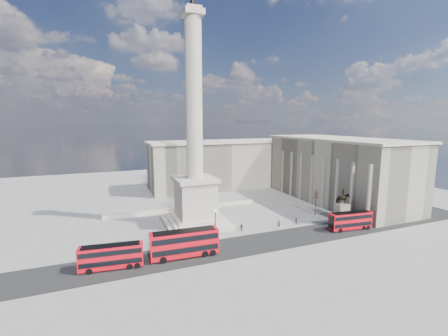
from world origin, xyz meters
The scene contains 17 objects.
ground centered at (0.00, 0.00, 0.00)m, with size 180.00×180.00×0.00m, color gray.
asphalt_road centered at (5.00, -10.00, 0.00)m, with size 120.00×9.00×0.01m, color #252525.
nelsons_column centered at (0.00, 5.00, 12.92)m, with size 14.00×14.00×49.85m.
balustrade_wall centered at (0.00, 16.00, 0.55)m, with size 40.00×0.60×1.10m, color #BBB29B.
building_east centered at (45.00, 10.00, 9.32)m, with size 19.00×46.00×18.60m.
building_northeast centered at (20.00, 40.00, 8.32)m, with size 51.00×17.00×16.60m.
red_bus_a centered at (-18.40, -10.34, 2.07)m, with size 9.93×3.30×3.95m.
red_bus_b centered at (-6.55, -10.55, 2.50)m, with size 11.85×3.23×4.76m.
red_bus_c centered at (30.18, -10.95, 2.04)m, with size 9.78×3.26×3.89m.
victorian_lamp centered at (0.24, -7.37, 4.05)m, with size 0.59×0.59×6.88m.
equestrian_statue centered at (32.61, -5.76, 2.70)m, with size 3.72×2.79×7.83m.
bare_tree_near centered at (29.88, 0.28, 5.45)m, with size 1.58×1.58×6.92m.
bare_tree_mid centered at (38.68, 7.96, 5.29)m, with size 1.77×1.77×6.72m.
bare_tree_far centered at (38.66, 12.21, 5.68)m, with size 1.77×1.77×7.21m.
pedestrian_walking centered at (16.30, -4.30, 0.92)m, with size 0.67×0.44×1.85m, color #252822.
pedestrian_standing centered at (21.08, -3.86, 0.79)m, with size 0.77×0.60×1.59m, color #252822.
pedestrian_crossing centered at (7.85, -2.95, 0.84)m, with size 0.99×0.41×1.69m, color #252822.
Camera 1 is at (-18.54, -58.54, 23.19)m, focal length 24.00 mm.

